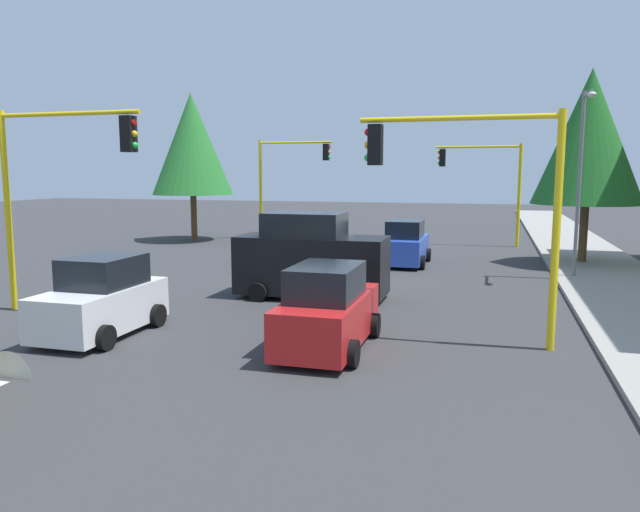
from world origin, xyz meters
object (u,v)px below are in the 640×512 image
(traffic_signal_near_left, at_px, (473,181))
(tree_roadside_mid, at_px, (589,137))
(traffic_signal_far_left, at_px, (485,174))
(street_lamp_curbside, at_px, (582,164))
(car_white, at_px, (102,300))
(traffic_signal_far_right, at_px, (288,170))
(tree_opposite_side, at_px, (192,144))
(car_green, at_px, (288,243))
(traffic_signal_near_right, at_px, (57,171))
(delivery_van_black, at_px, (311,259))
(car_red, at_px, (328,311))
(car_blue, at_px, (405,244))

(traffic_signal_near_left, bearing_deg, tree_roadside_mid, 162.77)
(traffic_signal_far_left, relative_size, street_lamp_curbside, 0.80)
(traffic_signal_near_left, xyz_separation_m, car_white, (1.70, -8.87, -2.96))
(traffic_signal_far_right, bearing_deg, tree_opposite_side, -69.19)
(traffic_signal_far_right, height_order, tree_opposite_side, tree_opposite_side)
(traffic_signal_far_right, height_order, street_lamp_curbside, street_lamp_curbside)
(traffic_signal_far_left, xyz_separation_m, car_green, (9.01, -8.35, -3.06))
(traffic_signal_near_right, height_order, tree_opposite_side, tree_opposite_side)
(traffic_signal_near_right, bearing_deg, traffic_signal_far_left, 150.32)
(tree_roadside_mid, distance_m, delivery_van_black, 14.42)
(street_lamp_curbside, bearing_deg, traffic_signal_far_right, -124.82)
(traffic_signal_near_left, distance_m, traffic_signal_far_left, 20.00)
(traffic_signal_far_right, height_order, traffic_signal_far_left, traffic_signal_far_right)
(tree_opposite_side, height_order, car_red, tree_opposite_side)
(traffic_signal_near_left, distance_m, delivery_van_black, 6.99)
(traffic_signal_far_right, distance_m, car_red, 23.10)
(traffic_signal_near_left, xyz_separation_m, car_blue, (-11.95, -3.17, -2.96))
(car_blue, bearing_deg, tree_opposite_side, -114.15)
(traffic_signal_far_left, distance_m, car_green, 12.66)
(tree_opposite_side, relative_size, car_red, 2.18)
(traffic_signal_far_right, relative_size, traffic_signal_far_left, 1.07)
(traffic_signal_near_left, bearing_deg, car_red, -67.22)
(tree_opposite_side, distance_m, delivery_van_black, 18.66)
(street_lamp_curbside, xyz_separation_m, car_white, (11.31, -12.41, -3.45))
(car_red, height_order, car_white, same)
(traffic_signal_near_right, height_order, street_lamp_curbside, street_lamp_curbside)
(street_lamp_curbside, bearing_deg, traffic_signal_far_left, -161.29)
(traffic_signal_near_right, xyz_separation_m, car_blue, (-11.95, 8.21, -3.20))
(tree_roadside_mid, bearing_deg, car_green, -76.64)
(car_green, bearing_deg, car_white, -2.45)
(traffic_signal_near_right, distance_m, delivery_van_black, 7.94)
(tree_roadside_mid, distance_m, car_green, 13.83)
(traffic_signal_near_left, height_order, tree_roadside_mid, tree_roadside_mid)
(traffic_signal_near_right, xyz_separation_m, delivery_van_black, (-4.00, 6.25, -2.82))
(traffic_signal_near_left, distance_m, car_red, 4.49)
(tree_roadside_mid, relative_size, tree_opposite_side, 0.98)
(delivery_van_black, relative_size, car_green, 1.20)
(car_green, relative_size, car_white, 1.11)
(car_blue, relative_size, car_green, 0.98)
(tree_roadside_mid, relative_size, delivery_van_black, 1.76)
(tree_opposite_side, bearing_deg, traffic_signal_far_right, 110.81)
(traffic_signal_far_right, distance_m, car_blue, 11.98)
(traffic_signal_near_left, relative_size, tree_roadside_mid, 0.64)
(car_green, bearing_deg, street_lamp_curbside, 83.37)
(traffic_signal_far_right, height_order, car_white, traffic_signal_far_right)
(tree_roadside_mid, relative_size, car_blue, 2.16)
(traffic_signal_far_left, xyz_separation_m, car_red, (21.31, -3.14, -3.06))
(traffic_signal_far_left, bearing_deg, car_blue, -21.63)
(delivery_van_black, bearing_deg, tree_roadside_mid, 136.57)
(traffic_signal_far_left, bearing_deg, traffic_signal_far_right, -90.00)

